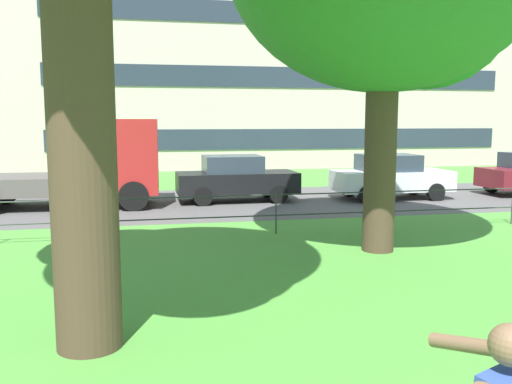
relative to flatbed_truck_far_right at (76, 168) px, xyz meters
name	(u,v)px	position (x,y,z in m)	size (l,w,h in m)	color
street_strip	(240,202)	(5.18, 0.01, -1.21)	(80.00, 7.03, 0.01)	#565454
park_fence	(276,206)	(5.18, -5.24, -0.54)	(38.33, 0.04, 1.00)	#333833
flatbed_truck_far_right	(76,168)	(0.00, 0.00, 0.00)	(7.37, 2.63, 2.75)	#B22323
car_black_right	(236,178)	(5.09, 0.22, -0.44)	(4.03, 1.87, 1.54)	black
car_white_left	(391,176)	(10.44, -0.24, -0.44)	(4.02, 1.85, 1.54)	silver
apartment_building_background	(260,31)	(9.70, 18.60, 7.29)	(30.16, 14.41, 17.01)	beige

